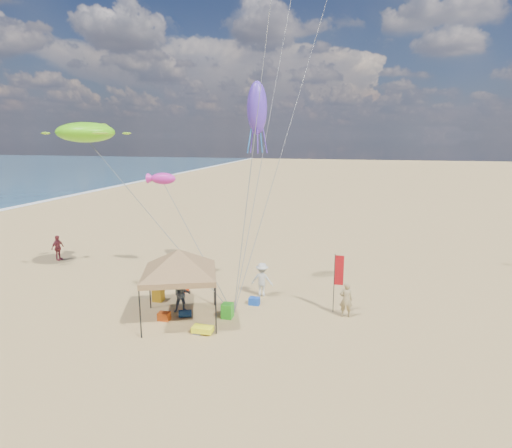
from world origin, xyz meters
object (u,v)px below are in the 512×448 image
object	(u,v)px
cooler_blue	(254,301)
person_near_c	(262,280)
person_far_a	(58,248)
feather_flag	(338,274)
beach_cart	(203,329)
person_near_a	(346,300)
chair_yellow	(158,294)
cooler_red	(164,316)
person_near_b	(182,295)
canopy_tent	(179,252)
chair_green	(227,311)

from	to	relation	value
cooler_blue	person_near_c	distance (m)	1.47
person_far_a	feather_flag	bearing A→B (deg)	-96.66
feather_flag	beach_cart	distance (m)	6.88
feather_flag	person_near_a	distance (m)	1.26
cooler_blue	chair_yellow	xyz separation A→B (m)	(-4.98, -0.69, 0.16)
cooler_red	chair_yellow	world-z (taller)	chair_yellow
feather_flag	cooler_blue	xyz separation A→B (m)	(-4.12, -0.04, -1.77)
person_far_a	person_near_c	bearing A→B (deg)	-95.53
person_near_b	person_near_c	xyz separation A→B (m)	(3.32, 2.94, 0.04)
cooler_red	person_near_c	bearing A→B (deg)	47.23
canopy_tent	beach_cart	distance (m)	3.59
cooler_blue	feather_flag	bearing A→B (deg)	0.62
chair_green	person_near_a	xyz separation A→B (m)	(5.42, 1.45, 0.51)
chair_yellow	person_near_a	size ratio (longest dim) A/B	0.41
canopy_tent	person_near_c	world-z (taller)	canopy_tent
canopy_tent	chair_green	bearing A→B (deg)	20.67
cooler_blue	person_near_b	xyz separation A→B (m)	(-3.21, -1.67, 0.68)
cooler_blue	beach_cart	size ratio (longest dim) A/B	0.60
canopy_tent	person_near_b	bearing A→B (deg)	109.54
canopy_tent	person_near_a	size ratio (longest dim) A/B	3.52
person_far_a	cooler_blue	bearing A→B (deg)	-100.16
canopy_tent	cooler_blue	world-z (taller)	canopy_tent
feather_flag	person_near_c	bearing A→B (deg)	162.97
canopy_tent	person_far_a	distance (m)	14.28
cooler_red	person_near_a	size ratio (longest dim) A/B	0.32
cooler_red	person_far_a	world-z (taller)	person_far_a
beach_cart	person_far_a	xyz separation A→B (m)	(-13.67, 8.08, 0.68)
canopy_tent	person_near_b	world-z (taller)	canopy_tent
cooler_red	person_near_b	distance (m)	1.39
canopy_tent	person_near_c	xyz separation A→B (m)	(2.99, 3.86, -2.38)
canopy_tent	cooler_red	xyz separation A→B (m)	(-0.77, -0.21, -3.11)
feather_flag	cooler_blue	distance (m)	4.48
cooler_blue	person_far_a	xyz separation A→B (m)	(-15.08, 4.43, 0.69)
chair_yellow	person_far_a	xyz separation A→B (m)	(-10.10, 5.12, 0.53)
cooler_red	chair_green	distance (m)	2.96
canopy_tent	person_near_a	xyz separation A→B (m)	(7.44, 2.22, -2.45)
canopy_tent	person_near_a	distance (m)	8.14
chair_yellow	canopy_tent	bearing A→B (deg)	-42.06
feather_flag	person_near_a	xyz separation A→B (m)	(0.44, -0.42, -1.11)
chair_green	person_near_b	bearing A→B (deg)	176.14
cooler_red	chair_green	bearing A→B (deg)	19.18
canopy_tent	person_near_c	bearing A→B (deg)	52.20
canopy_tent	feather_flag	size ratio (longest dim) A/B	2.05
canopy_tent	cooler_red	world-z (taller)	canopy_tent
canopy_tent	cooler_red	bearing A→B (deg)	-164.88
canopy_tent	chair_yellow	size ratio (longest dim) A/B	8.61
person_near_a	person_far_a	distance (m)	20.22
canopy_tent	feather_flag	xyz separation A→B (m)	(7.00, 2.63, -1.34)
canopy_tent	beach_cart	size ratio (longest dim) A/B	6.70
cooler_blue	beach_cart	bearing A→B (deg)	-111.15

